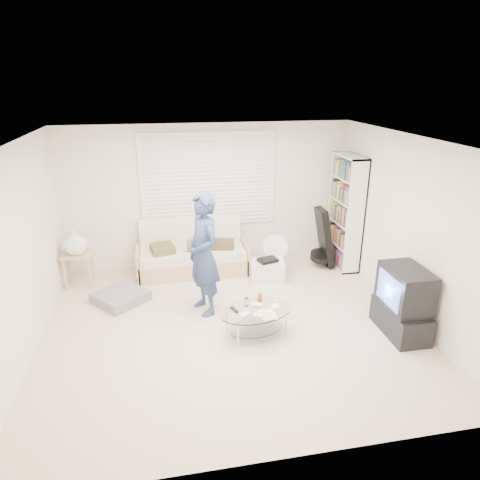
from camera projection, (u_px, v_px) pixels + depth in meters
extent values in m
plane|color=beige|center=(230.00, 326.00, 5.88)|extent=(5.00, 5.00, 0.00)
cube|color=white|center=(209.00, 196.00, 7.50)|extent=(5.00, 0.02, 2.50)
cube|color=white|center=(277.00, 342.00, 3.37)|extent=(5.00, 0.02, 2.50)
cube|color=white|center=(19.00, 256.00, 5.00)|extent=(0.02, 4.50, 2.50)
cube|color=white|center=(409.00, 229.00, 5.87)|extent=(0.02, 4.50, 2.50)
cube|color=white|center=(229.00, 142.00, 4.99)|extent=(5.00, 4.50, 0.02)
cube|color=white|center=(208.00, 180.00, 7.36)|extent=(2.32, 0.06, 1.62)
cube|color=black|center=(208.00, 180.00, 7.35)|extent=(2.20, 0.01, 1.50)
cube|color=silver|center=(209.00, 180.00, 7.33)|extent=(2.16, 0.04, 1.50)
cube|color=silver|center=(209.00, 180.00, 7.35)|extent=(2.32, 0.08, 1.62)
cube|color=tan|center=(193.00, 265.00, 7.45)|extent=(1.84, 0.73, 0.29)
cube|color=beige|center=(193.00, 253.00, 7.35)|extent=(1.76, 0.68, 0.15)
cube|color=beige|center=(191.00, 232.00, 7.54)|extent=(1.76, 0.20, 0.56)
cube|color=tan|center=(139.00, 263.00, 7.25)|extent=(0.06, 0.73, 0.51)
cube|color=tan|center=(245.00, 255.00, 7.57)|extent=(0.06, 0.73, 0.51)
cube|color=#4D4A29|center=(162.00, 249.00, 7.18)|extent=(0.44, 0.44, 0.13)
cylinder|color=#4D4A29|center=(201.00, 245.00, 7.25)|extent=(0.46, 0.20, 0.20)
cube|color=#402E20|center=(224.00, 244.00, 7.40)|extent=(0.38, 0.38, 0.11)
cube|color=slate|center=(121.00, 297.00, 6.51)|extent=(0.94, 0.94, 0.15)
cube|color=tan|center=(77.00, 254.00, 6.90)|extent=(0.48, 0.38, 0.04)
cube|color=tan|center=(65.00, 274.00, 6.83)|extent=(0.04, 0.04, 0.52)
cube|color=tan|center=(90.00, 272.00, 6.89)|extent=(0.04, 0.04, 0.52)
cube|color=tan|center=(68.00, 267.00, 7.09)|extent=(0.04, 0.04, 0.52)
cube|color=tan|center=(93.00, 265.00, 7.16)|extent=(0.04, 0.04, 0.52)
imported|color=white|center=(75.00, 242.00, 6.82)|extent=(0.39, 0.39, 0.40)
cube|color=white|center=(346.00, 212.00, 7.46)|extent=(0.31, 0.84, 1.99)
cube|color=black|center=(325.00, 237.00, 7.53)|extent=(0.33, 0.39, 1.07)
cylinder|color=black|center=(321.00, 256.00, 7.65)|extent=(0.39, 0.40, 0.18)
cylinder|color=white|center=(274.00, 272.00, 7.48)|extent=(0.29, 0.29, 0.03)
cylinder|color=white|center=(274.00, 262.00, 7.42)|extent=(0.04, 0.04, 0.37)
cylinder|color=white|center=(275.00, 246.00, 7.31)|extent=(0.44, 0.25, 0.43)
cylinder|color=white|center=(275.00, 246.00, 7.31)|extent=(0.13, 0.10, 0.11)
cube|color=white|center=(267.00, 271.00, 7.17)|extent=(0.60, 0.46, 0.33)
cube|color=black|center=(268.00, 260.00, 7.10)|extent=(0.36, 0.30, 0.05)
cube|color=black|center=(401.00, 320.00, 5.68)|extent=(0.46, 0.86, 0.38)
cube|color=black|center=(405.00, 289.00, 5.51)|extent=(0.48, 0.71, 0.55)
cube|color=#6B90F9|center=(389.00, 290.00, 5.47)|extent=(0.02, 0.55, 0.42)
ellipsoid|color=silver|center=(256.00, 311.00, 5.56)|extent=(1.10, 0.82, 0.02)
ellipsoid|color=silver|center=(256.00, 327.00, 5.65)|extent=(0.84, 0.63, 0.01)
cylinder|color=silver|center=(238.00, 337.00, 5.33)|extent=(0.03, 0.03, 0.34)
cylinder|color=silver|center=(286.00, 325.00, 5.58)|extent=(0.03, 0.03, 0.34)
cylinder|color=silver|center=(227.00, 321.00, 5.67)|extent=(0.03, 0.03, 0.34)
cylinder|color=silver|center=(273.00, 311.00, 5.92)|extent=(0.03, 0.03, 0.34)
cube|color=white|center=(245.00, 315.00, 5.42)|extent=(0.16, 0.14, 0.04)
cube|color=white|center=(257.00, 305.00, 5.64)|extent=(0.16, 0.13, 0.04)
cube|color=white|center=(275.00, 307.00, 5.60)|extent=(0.13, 0.16, 0.04)
cube|color=white|center=(259.00, 316.00, 5.39)|extent=(0.16, 0.15, 0.04)
cylinder|color=silver|center=(246.00, 302.00, 5.65)|extent=(0.06, 0.06, 0.11)
cylinder|color=#D04624|center=(260.00, 298.00, 5.74)|extent=(0.06, 0.06, 0.12)
cube|color=black|center=(234.00, 310.00, 5.55)|extent=(0.09, 0.16, 0.02)
cube|color=white|center=(268.00, 314.00, 5.45)|extent=(0.20, 0.27, 0.01)
cube|color=#D1D46E|center=(266.00, 315.00, 5.41)|extent=(0.24, 0.28, 0.01)
imported|color=navy|center=(204.00, 255.00, 5.96)|extent=(0.62, 0.75, 1.77)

